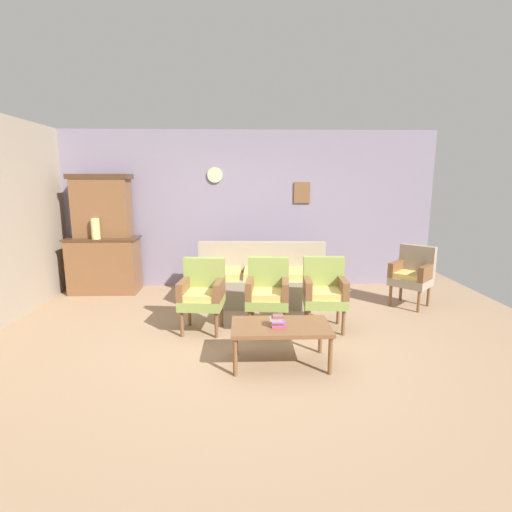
# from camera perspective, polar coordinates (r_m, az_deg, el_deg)

# --- Properties ---
(ground_plane) EXTENTS (7.68, 7.68, 0.00)m
(ground_plane) POSITION_cam_1_polar(r_m,az_deg,el_deg) (4.56, -0.17, -12.96)
(ground_plane) COLOR #997A5B
(wall_back_with_decor) EXTENTS (6.40, 0.09, 2.70)m
(wall_back_with_decor) POSITION_cam_1_polar(r_m,az_deg,el_deg) (6.81, -0.87, 6.83)
(wall_back_with_decor) COLOR gray
(wall_back_with_decor) RESTS_ON ground
(side_cabinet) EXTENTS (1.16, 0.55, 0.93)m
(side_cabinet) POSITION_cam_1_polar(r_m,az_deg,el_deg) (6.96, -21.44, -1.22)
(side_cabinet) COLOR brown
(side_cabinet) RESTS_ON ground
(cabinet_upper_hutch) EXTENTS (0.99, 0.38, 1.03)m
(cabinet_upper_hutch) POSITION_cam_1_polar(r_m,az_deg,el_deg) (6.91, -21.80, 6.93)
(cabinet_upper_hutch) COLOR brown
(cabinet_upper_hutch) RESTS_ON side_cabinet
(vase_on_cabinet) EXTENTS (0.14, 0.14, 0.34)m
(vase_on_cabinet) POSITION_cam_1_polar(r_m,az_deg,el_deg) (6.71, -22.62, 3.75)
(vase_on_cabinet) COLOR #CFC478
(vase_on_cabinet) RESTS_ON side_cabinet
(floral_couch) EXTENTS (2.05, 0.90, 0.90)m
(floral_couch) POSITION_cam_1_polar(r_m,az_deg,el_deg) (5.99, 0.85, -3.74)
(floral_couch) COLOR gray
(floral_couch) RESTS_ON ground
(armchair_row_middle) EXTENTS (0.57, 0.54, 0.90)m
(armchair_row_middle) POSITION_cam_1_polar(r_m,az_deg,el_deg) (4.86, -7.91, -5.24)
(armchair_row_middle) COLOR #849947
(armchair_row_middle) RESTS_ON ground
(armchair_near_couch_end) EXTENTS (0.57, 0.54, 0.90)m
(armchair_near_couch_end) POSITION_cam_1_polar(r_m,az_deg,el_deg) (4.85, 1.74, -5.18)
(armchair_near_couch_end) COLOR #849947
(armchair_near_couch_end) RESTS_ON ground
(armchair_near_cabinet) EXTENTS (0.56, 0.53, 0.90)m
(armchair_near_cabinet) POSITION_cam_1_polar(r_m,az_deg,el_deg) (4.96, 10.06, -4.98)
(armchair_near_cabinet) COLOR #849947
(armchair_near_cabinet) RESTS_ON ground
(wingback_chair_by_fireplace) EXTENTS (0.71, 0.71, 0.90)m
(wingback_chair_by_fireplace) POSITION_cam_1_polar(r_m,az_deg,el_deg) (6.21, 22.09, -2.36)
(wingback_chair_by_fireplace) COLOR gray
(wingback_chair_by_fireplace) RESTS_ON ground
(coffee_table) EXTENTS (1.00, 0.56, 0.42)m
(coffee_table) POSITION_cam_1_polar(r_m,az_deg,el_deg) (3.99, 3.67, -10.71)
(coffee_table) COLOR brown
(coffee_table) RESTS_ON ground
(book_stack_on_table) EXTENTS (0.16, 0.11, 0.12)m
(book_stack_on_table) POSITION_cam_1_polar(r_m,az_deg,el_deg) (3.91, 3.16, -9.56)
(book_stack_on_table) COLOR #C44580
(book_stack_on_table) RESTS_ON coffee_table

